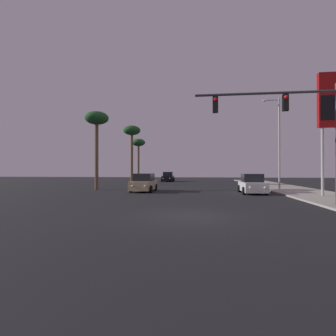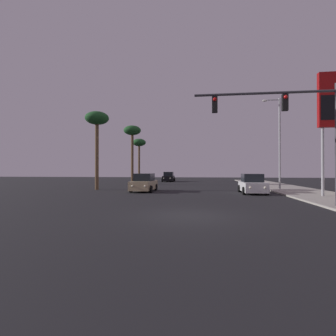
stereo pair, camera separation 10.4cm
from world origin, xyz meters
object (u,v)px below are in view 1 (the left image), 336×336
(palm_tree_mid, at_px, (132,133))
(car_tan, at_px, (144,183))
(palm_tree_far, at_px, (138,144))
(traffic_light_mast, at_px, (294,120))
(street_lamp, at_px, (278,139))
(car_black, at_px, (168,177))
(palm_tree_near, at_px, (97,122))
(gas_station_sign, at_px, (332,107))
(car_white, at_px, (252,184))

(palm_tree_mid, bearing_deg, car_tan, -69.92)
(palm_tree_far, bearing_deg, traffic_light_mast, -62.68)
(street_lamp, bearing_deg, palm_tree_mid, 153.49)
(car_black, relative_size, palm_tree_near, 0.54)
(car_black, bearing_deg, palm_tree_mid, 66.62)
(street_lamp, bearing_deg, car_tan, -167.35)
(traffic_light_mast, height_order, gas_station_sign, gas_station_sign)
(car_white, relative_size, palm_tree_near, 0.54)
(traffic_light_mast, xyz_separation_m, palm_tree_mid, (-14.43, 20.69, 2.36))
(gas_station_sign, bearing_deg, street_lamp, 105.90)
(palm_tree_mid, bearing_deg, gas_station_sign, -38.71)
(traffic_light_mast, bearing_deg, palm_tree_far, 117.32)
(palm_tree_near, bearing_deg, car_white, -8.79)
(gas_station_sign, distance_m, palm_tree_near, 20.69)
(street_lamp, bearing_deg, gas_station_sign, -74.10)
(palm_tree_near, distance_m, palm_tree_far, 20.01)
(street_lamp, xyz_separation_m, palm_tree_mid, (-17.08, 8.52, 1.99))
(traffic_light_mast, height_order, palm_tree_mid, palm_tree_mid)
(car_black, height_order, palm_tree_far, palm_tree_far)
(car_tan, bearing_deg, car_white, 176.62)
(gas_station_sign, xyz_separation_m, palm_tree_mid, (-18.98, 15.21, 0.49))
(palm_tree_mid, bearing_deg, palm_tree_near, -95.91)
(car_white, distance_m, traffic_light_mast, 9.30)
(street_lamp, xyz_separation_m, gas_station_sign, (1.91, -6.69, 1.50))
(car_black, bearing_deg, palm_tree_far, -4.69)
(gas_station_sign, bearing_deg, car_white, 150.42)
(traffic_light_mast, relative_size, gas_station_sign, 0.85)
(palm_tree_far, bearing_deg, street_lamp, -45.04)
(car_tan, height_order, car_black, same)
(street_lamp, height_order, palm_tree_far, street_lamp)
(car_black, height_order, palm_tree_near, palm_tree_near)
(street_lamp, xyz_separation_m, palm_tree_far, (-18.49, 18.52, 1.42))
(car_black, bearing_deg, palm_tree_near, 74.51)
(palm_tree_mid, bearing_deg, car_white, -41.60)
(traffic_light_mast, height_order, palm_tree_near, palm_tree_near)
(car_tan, bearing_deg, traffic_light_mast, 139.76)
(car_black, distance_m, palm_tree_mid, 12.23)
(traffic_light_mast, distance_m, palm_tree_near, 18.93)
(palm_tree_near, relative_size, palm_tree_far, 1.05)
(car_white, bearing_deg, gas_station_sign, 150.64)
(car_black, relative_size, traffic_light_mast, 0.57)
(gas_station_sign, xyz_separation_m, palm_tree_near, (-20.02, 5.21, 0.28))
(gas_station_sign, distance_m, palm_tree_far, 32.43)
(car_white, height_order, palm_tree_mid, palm_tree_mid)
(street_lamp, bearing_deg, traffic_light_mast, -102.26)
(palm_tree_mid, bearing_deg, palm_tree_far, 98.06)
(traffic_light_mast, xyz_separation_m, palm_tree_far, (-15.85, 30.69, 1.80))
(car_white, distance_m, street_lamp, 6.61)
(car_tan, relative_size, palm_tree_far, 0.57)
(car_white, xyz_separation_m, gas_station_sign, (5.13, -2.91, 5.86))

